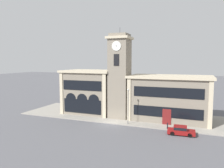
{
  "coord_description": "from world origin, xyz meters",
  "views": [
    {
      "loc": [
        14.25,
        -35.97,
        11.39
      ],
      "look_at": [
        -0.9,
        2.95,
        7.01
      ],
      "focal_mm": 35.0,
      "sensor_mm": 36.0,
      "label": 1
    }
  ],
  "objects": [
    {
      "name": "sidewalk_kerb",
      "position": [
        0.0,
        6.41,
        0.07
      ],
      "size": [
        41.86,
        12.81,
        0.15
      ],
      "color": "gray",
      "rests_on": "ground_plane"
    },
    {
      "name": "town_hall_left_wing",
      "position": [
        -7.49,
        6.85,
        4.74
      ],
      "size": [
        11.32,
        8.57,
        9.43
      ],
      "color": "gray",
      "rests_on": "ground_plane"
    },
    {
      "name": "ground_plane",
      "position": [
        0.0,
        0.0,
        0.0
      ],
      "size": [
        300.0,
        300.0,
        0.0
      ],
      "primitive_type": "plane",
      "color": "#56565B"
    },
    {
      "name": "clock_tower",
      "position": [
        -0.0,
        4.82,
        8.41
      ],
      "size": [
        4.45,
        4.45,
        17.9
      ],
      "color": "gray",
      "rests_on": "ground_plane"
    },
    {
      "name": "street_lamp",
      "position": [
        3.05,
        0.68,
        4.29
      ],
      "size": [
        0.36,
        0.36,
        6.4
      ],
      "color": "#4C4C51",
      "rests_on": "sidewalk_kerb"
    },
    {
      "name": "bollard",
      "position": [
        10.04,
        0.33,
        0.67
      ],
      "size": [
        0.18,
        0.18,
        1.06
      ],
      "color": "black",
      "rests_on": "sidewalk_kerb"
    },
    {
      "name": "town_hall_right_wing",
      "position": [
        9.55,
        6.85,
        4.35
      ],
      "size": [
        15.46,
        8.57,
        8.64
      ],
      "color": "gray",
      "rests_on": "ground_plane"
    },
    {
      "name": "parked_car_near",
      "position": [
        12.28,
        -1.48,
        0.72
      ],
      "size": [
        4.17,
        1.93,
        1.39
      ],
      "rotation": [
        0.0,
        0.0,
        0.04
      ],
      "color": "maroon",
      "rests_on": "ground_plane"
    }
  ]
}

